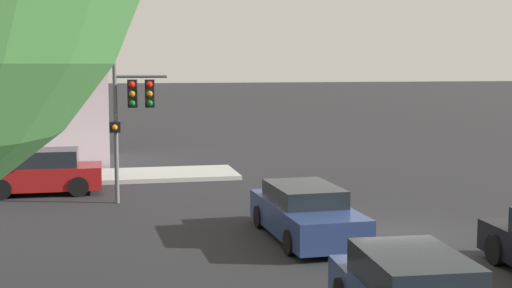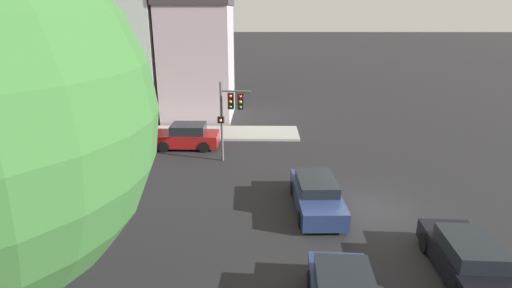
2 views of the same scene
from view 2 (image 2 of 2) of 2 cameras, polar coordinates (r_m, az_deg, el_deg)
name	(u,v)px [view 2 (image 2 of 2)]	position (r m, az deg, el deg)	size (l,w,h in m)	color
ground_plane	(370,209)	(18.56, 15.98, -8.91)	(300.00, 300.00, 0.00)	black
rowhouse_backdrop	(122,52)	(34.12, -18.58, 12.31)	(7.29, 17.17, 10.95)	#B29EA8
traffic_signal	(231,108)	(22.33, -3.66, 5.14)	(0.52, 1.87, 4.61)	#515456
crossing_car_1	(316,194)	(17.85, 8.64, -7.13)	(4.79, 2.07, 1.38)	navy
crossing_car_2	(467,258)	(15.18, 27.94, -14.18)	(4.33, 2.05, 1.41)	black
parked_car_0	(187,137)	(25.66, -9.85, 1.05)	(2.02, 4.07, 1.54)	maroon
parked_car_1	(109,137)	(27.17, -20.21, 1.00)	(1.88, 4.54, 1.42)	#4C5156
parked_car_2	(22,136)	(29.57, -30.42, 1.03)	(1.85, 3.98, 1.54)	#B7B7BC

